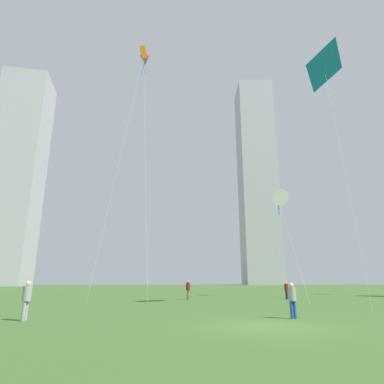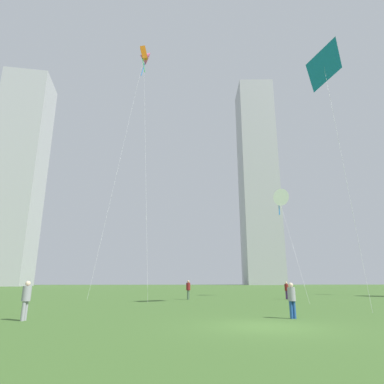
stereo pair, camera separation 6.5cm
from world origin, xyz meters
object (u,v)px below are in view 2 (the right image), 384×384
(distant_highrise_1, at_px, (258,180))
(kite_flying_4, at_px, (144,54))
(person_standing_0, at_px, (287,289))
(person_standing_3, at_px, (26,297))
(kite_flying_0, at_px, (324,67))
(kite_flying_2, at_px, (278,197))
(person_standing_1, at_px, (188,288))
(distant_highrise_0, at_px, (18,175))
(kite_flying_1, at_px, (144,57))
(person_standing_4, at_px, (292,298))

(distant_highrise_1, bearing_deg, kite_flying_4, -108.07)
(kite_flying_4, bearing_deg, distant_highrise_1, 67.47)
(person_standing_0, relative_size, distant_highrise_1, 0.02)
(person_standing_3, bearing_deg, kite_flying_0, 119.02)
(person_standing_3, xyz_separation_m, distant_highrise_1, (47.79, 131.24, 47.88))
(kite_flying_0, height_order, kite_flying_4, kite_flying_4)
(person_standing_3, bearing_deg, kite_flying_2, 149.23)
(person_standing_0, relative_size, person_standing_1, 0.93)
(kite_flying_0, relative_size, distant_highrise_0, 0.24)
(person_standing_3, distance_m, distant_highrise_1, 147.65)
(kite_flying_4, bearing_deg, person_standing_1, -45.62)
(kite_flying_0, bearing_deg, kite_flying_1, 128.37)
(kite_flying_0, height_order, kite_flying_2, kite_flying_0)
(person_standing_0, height_order, distant_highrise_0, distant_highrise_0)
(kite_flying_1, height_order, distant_highrise_0, distant_highrise_0)
(kite_flying_2, height_order, kite_flying_4, kite_flying_4)
(kite_flying_0, distance_m, distant_highrise_0, 114.82)
(kite_flying_1, xyz_separation_m, kite_flying_2, (16.69, -5.37, -22.23))
(kite_flying_0, bearing_deg, distant_highrise_1, 76.58)
(kite_flying_1, xyz_separation_m, distant_highrise_0, (-49.86, 71.83, 4.66))
(kite_flying_2, bearing_deg, person_standing_3, -132.61)
(person_standing_3, xyz_separation_m, person_standing_4, (11.82, -0.00, -0.05))
(kite_flying_2, height_order, distant_highrise_1, distant_highrise_1)
(kite_flying_1, height_order, distant_highrise_1, distant_highrise_1)
(person_standing_0, xyz_separation_m, person_standing_1, (-9.19, 0.12, 0.07))
(person_standing_4, bearing_deg, distant_highrise_1, 61.77)
(person_standing_4, distance_m, kite_flying_2, 23.59)
(person_standing_3, bearing_deg, kite_flying_1, -172.39)
(kite_flying_4, height_order, distant_highrise_1, distant_highrise_1)
(person_standing_3, distance_m, kite_flying_0, 24.95)
(person_standing_0, distance_m, person_standing_3, 23.18)
(person_standing_0, bearing_deg, distant_highrise_1, 134.19)
(person_standing_3, bearing_deg, distant_highrise_0, -141.95)
(distant_highrise_0, relative_size, distant_highrise_1, 0.78)
(kite_flying_2, bearing_deg, kite_flying_4, 175.37)
(person_standing_4, distance_m, distant_highrise_0, 120.14)
(person_standing_1, bearing_deg, distant_highrise_1, -172.70)
(person_standing_1, bearing_deg, kite_flying_1, -122.07)
(person_standing_3, xyz_separation_m, kite_flying_0, (17.78, 5.50, 16.62))
(person_standing_3, relative_size, kite_flying_0, 0.09)
(person_standing_0, bearing_deg, kite_flying_2, 131.48)
(kite_flying_4, bearing_deg, distant_highrise_0, 123.52)
(person_standing_0, distance_m, person_standing_4, 16.50)
(kite_flying_1, bearing_deg, kite_flying_2, -17.84)
(kite_flying_1, distance_m, distant_highrise_0, 87.56)
(kite_flying_2, bearing_deg, distant_highrise_0, 130.76)
(kite_flying_0, xyz_separation_m, kite_flying_4, (-15.50, 16.02, 13.06))
(kite_flying_1, distance_m, kite_flying_2, 28.31)
(person_standing_0, relative_size, kite_flying_2, 0.13)
(person_standing_3, xyz_separation_m, kite_flying_4, (2.28, 21.52, 29.68))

